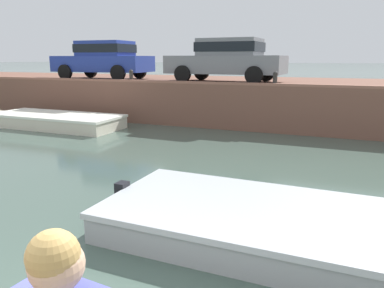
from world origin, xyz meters
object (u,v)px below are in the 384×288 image
at_px(car_left_inner_grey, 227,58).
at_px(mooring_bollard_west, 131,75).
at_px(car_leftmost_blue, 104,58).
at_px(boat_moored_west_cream, 51,120).
at_px(motorboat_passing, 361,241).
at_px(mooring_bollard_mid, 275,78).

distance_m(car_left_inner_grey, mooring_bollard_west, 3.58).
distance_m(car_leftmost_blue, car_left_inner_grey, 5.37).
distance_m(boat_moored_west_cream, motorboat_passing, 11.23).
height_order(boat_moored_west_cream, car_leftmost_blue, car_leftmost_blue).
xyz_separation_m(mooring_bollard_west, mooring_bollard_mid, (5.28, 0.00, 0.00)).
height_order(motorboat_passing, mooring_bollard_west, mooring_bollard_west).
relative_size(motorboat_passing, mooring_bollard_west, 16.54).
distance_m(motorboat_passing, car_left_inner_grey, 10.10).
bearing_deg(motorboat_passing, boat_moored_west_cream, 150.57).
distance_m(motorboat_passing, mooring_bollard_west, 10.89).
relative_size(mooring_bollard_west, mooring_bollard_mid, 1.00).
relative_size(car_leftmost_blue, mooring_bollard_mid, 9.18).
distance_m(motorboat_passing, car_leftmost_blue, 13.36).
relative_size(boat_moored_west_cream, car_leftmost_blue, 1.38).
bearing_deg(mooring_bollard_mid, car_leftmost_blue, 170.05).
bearing_deg(motorboat_passing, mooring_bollard_west, 135.62).
bearing_deg(mooring_bollard_west, car_left_inner_grey, 21.38).
bearing_deg(car_leftmost_blue, mooring_bollard_west, -31.78).
bearing_deg(boat_moored_west_cream, mooring_bollard_west, 44.23).
xyz_separation_m(car_leftmost_blue, mooring_bollard_west, (2.08, -1.29, -0.61)).
height_order(car_leftmost_blue, car_left_inner_grey, same).
bearing_deg(car_leftmost_blue, car_left_inner_grey, -0.04).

